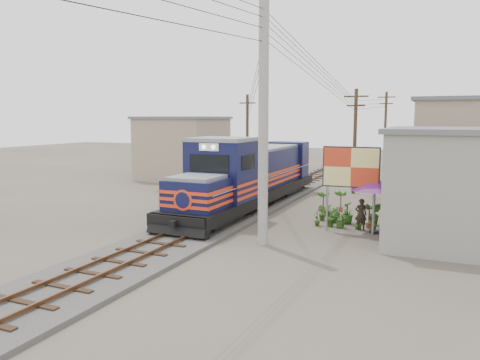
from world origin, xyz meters
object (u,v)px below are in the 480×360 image
at_px(billboard, 351,169).
at_px(vendor, 361,214).
at_px(locomotive, 250,177).
at_px(market_umbrella, 375,184).

bearing_deg(billboard, vendor, 59.10).
bearing_deg(vendor, locomotive, -41.48).
xyz_separation_m(locomotive, market_umbrella, (7.35, -3.29, 0.45)).
distance_m(market_umbrella, vendor, 1.63).
bearing_deg(locomotive, billboard, -29.82).
bearing_deg(market_umbrella, billboard, -161.80).
bearing_deg(locomotive, market_umbrella, -24.08).
relative_size(locomotive, billboard, 4.19).
relative_size(locomotive, vendor, 11.06).
height_order(billboard, market_umbrella, billboard).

